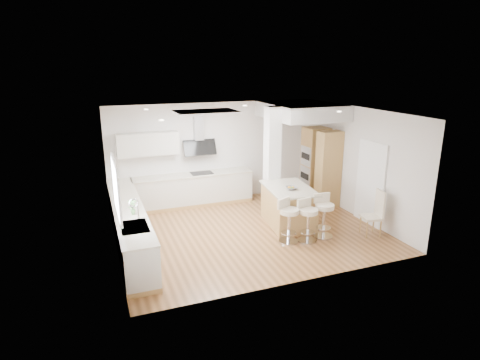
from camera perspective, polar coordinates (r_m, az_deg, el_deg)
name	(u,v)px	position (r m, az deg, el deg)	size (l,w,h in m)	color
ground	(248,230)	(9.64, 1.13, -7.17)	(6.00, 6.00, 0.00)	#996438
ceiling	(248,230)	(9.64, 1.13, -7.17)	(6.00, 5.00, 0.02)	silver
wall_back	(215,152)	(11.46, -3.53, 3.99)	(6.00, 0.04, 2.80)	silver
wall_left	(111,188)	(8.55, -17.81, -1.06)	(0.04, 5.00, 2.80)	silver
wall_right	(357,163)	(10.63, 16.35, 2.38)	(0.04, 5.00, 2.80)	silver
skylight	(206,112)	(9.21, -4.83, 9.60)	(4.10, 2.10, 0.06)	white
window_left	(116,186)	(7.61, -17.22, -0.81)	(0.06, 1.28, 1.07)	silver
doorway_right	(370,184)	(10.26, 18.05, -0.57)	(0.05, 1.00, 2.10)	#483F39
counter_left	(129,225)	(9.09, -15.50, -6.13)	(0.63, 4.50, 1.35)	tan
counter_back	(187,182)	(11.14, -7.53, -0.22)	(3.62, 0.63, 2.50)	tan
pillar	(272,161)	(10.42, 4.57, 2.73)	(0.35, 0.35, 2.80)	white
soffit	(301,111)	(11.09, 8.69, 9.71)	(1.78, 2.20, 0.40)	silver
oven_column	(320,166)	(11.51, 11.28, 1.97)	(0.63, 1.21, 2.10)	tan
peninsula	(288,206)	(9.89, 6.87, -3.66)	(1.22, 1.68, 1.03)	tan
bar_stool_a	(288,218)	(8.92, 6.90, -5.42)	(0.58, 0.58, 0.99)	silver
bar_stool_b	(308,218)	(9.02, 9.58, -5.36)	(0.51, 0.51, 0.96)	silver
bar_stool_c	(324,213)	(9.30, 11.82, -4.67)	(0.48, 0.48, 1.00)	silver
dining_chair	(376,211)	(9.71, 18.72, -4.26)	(0.49, 0.49, 1.07)	beige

